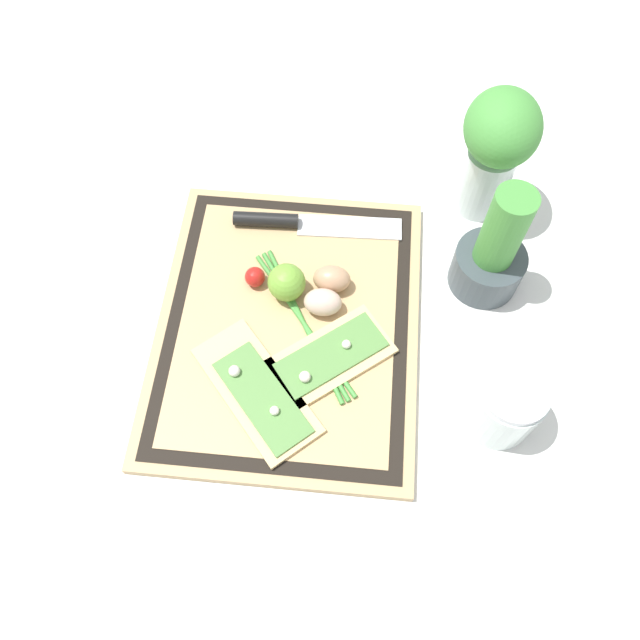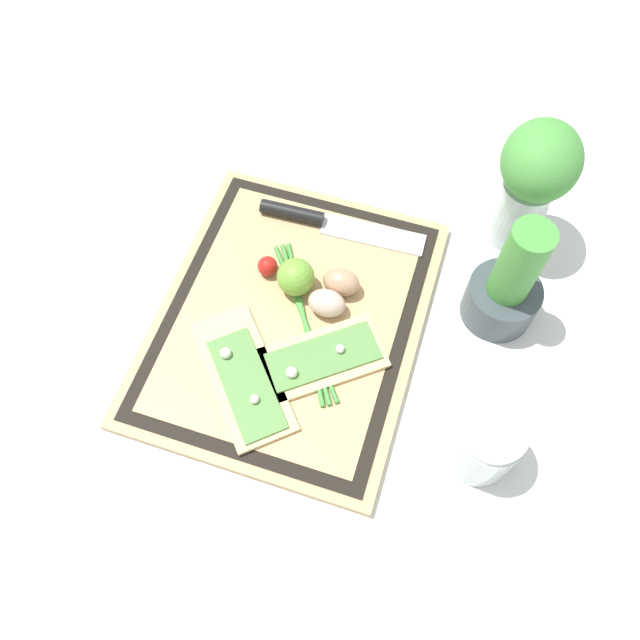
{
  "view_description": "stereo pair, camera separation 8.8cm",
  "coord_description": "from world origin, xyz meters",
  "px_view_note": "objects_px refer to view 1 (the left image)",
  "views": [
    {
      "loc": [
        0.41,
        0.09,
        0.81
      ],
      "look_at": [
        0.0,
        0.05,
        0.04
      ],
      "focal_mm": 35.0,
      "sensor_mm": 36.0,
      "label": 1
    },
    {
      "loc": [
        0.39,
        0.17,
        0.81
      ],
      "look_at": [
        0.0,
        0.05,
        0.04
      ],
      "focal_mm": 35.0,
      "sensor_mm": 36.0,
      "label": 2
    }
  ],
  "objects_px": {
    "knife": "(290,222)",
    "herb_pot": "(492,255)",
    "pizza_slice_far": "(324,360)",
    "lime": "(287,282)",
    "pizza_slice_near": "(257,391)",
    "egg_brown": "(332,279)",
    "herb_glass": "(496,146)",
    "egg_pink": "(323,302)",
    "sauce_jar": "(504,406)",
    "cherry_tomato_red": "(255,277)"
  },
  "relations": [
    {
      "from": "herb_pot",
      "to": "pizza_slice_near",
      "type": "bearing_deg",
      "value": -54.74
    },
    {
      "from": "lime",
      "to": "herb_pot",
      "type": "height_order",
      "value": "herb_pot"
    },
    {
      "from": "pizza_slice_far",
      "to": "knife",
      "type": "bearing_deg",
      "value": -161.85
    },
    {
      "from": "cherry_tomato_red",
      "to": "egg_brown",
      "type": "bearing_deg",
      "value": 92.06
    },
    {
      "from": "lime",
      "to": "cherry_tomato_red",
      "type": "height_order",
      "value": "lime"
    },
    {
      "from": "pizza_slice_near",
      "to": "herb_pot",
      "type": "bearing_deg",
      "value": 125.26
    },
    {
      "from": "pizza_slice_far",
      "to": "cherry_tomato_red",
      "type": "xyz_separation_m",
      "value": [
        -0.12,
        -0.11,
        0.01
      ]
    },
    {
      "from": "lime",
      "to": "cherry_tomato_red",
      "type": "distance_m",
      "value": 0.05
    },
    {
      "from": "sauce_jar",
      "to": "herb_glass",
      "type": "bearing_deg",
      "value": -177.14
    },
    {
      "from": "cherry_tomato_red",
      "to": "sauce_jar",
      "type": "xyz_separation_m",
      "value": [
        0.17,
        0.35,
        0.01
      ]
    },
    {
      "from": "pizza_slice_far",
      "to": "herb_pot",
      "type": "xyz_separation_m",
      "value": [
        -0.17,
        0.23,
        0.05
      ]
    },
    {
      "from": "egg_brown",
      "to": "herb_pot",
      "type": "xyz_separation_m",
      "value": [
        -0.04,
        0.23,
        0.03
      ]
    },
    {
      "from": "pizza_slice_near",
      "to": "egg_brown",
      "type": "distance_m",
      "value": 0.2
    },
    {
      "from": "egg_pink",
      "to": "sauce_jar",
      "type": "xyz_separation_m",
      "value": [
        0.14,
        0.25,
        0.01
      ]
    },
    {
      "from": "knife",
      "to": "herb_pot",
      "type": "height_order",
      "value": "herb_pot"
    },
    {
      "from": "sauce_jar",
      "to": "lime",
      "type": "bearing_deg",
      "value": -117.65
    },
    {
      "from": "knife",
      "to": "lime",
      "type": "relative_size",
      "value": 4.75
    },
    {
      "from": "pizza_slice_far",
      "to": "egg_pink",
      "type": "height_order",
      "value": "egg_pink"
    },
    {
      "from": "knife",
      "to": "egg_brown",
      "type": "relative_size",
      "value": 4.8
    },
    {
      "from": "sauce_jar",
      "to": "herb_glass",
      "type": "relative_size",
      "value": 0.48
    },
    {
      "from": "pizza_slice_near",
      "to": "lime",
      "type": "distance_m",
      "value": 0.16
    },
    {
      "from": "lime",
      "to": "knife",
      "type": "bearing_deg",
      "value": -175.08
    },
    {
      "from": "cherry_tomato_red",
      "to": "pizza_slice_near",
      "type": "bearing_deg",
      "value": 8.97
    },
    {
      "from": "pizza_slice_near",
      "to": "egg_pink",
      "type": "bearing_deg",
      "value": 151.14
    },
    {
      "from": "cherry_tomato_red",
      "to": "herb_glass",
      "type": "distance_m",
      "value": 0.4
    },
    {
      "from": "egg_brown",
      "to": "herb_glass",
      "type": "xyz_separation_m",
      "value": [
        -0.19,
        0.22,
        0.09
      ]
    },
    {
      "from": "egg_brown",
      "to": "knife",
      "type": "bearing_deg",
      "value": -144.62
    },
    {
      "from": "herb_pot",
      "to": "herb_glass",
      "type": "distance_m",
      "value": 0.16
    },
    {
      "from": "egg_pink",
      "to": "herb_pot",
      "type": "distance_m",
      "value": 0.25
    },
    {
      "from": "lime",
      "to": "herb_pot",
      "type": "relative_size",
      "value": 0.28
    },
    {
      "from": "pizza_slice_near",
      "to": "sauce_jar",
      "type": "distance_m",
      "value": 0.33
    },
    {
      "from": "egg_pink",
      "to": "herb_glass",
      "type": "bearing_deg",
      "value": 134.97
    },
    {
      "from": "egg_pink",
      "to": "cherry_tomato_red",
      "type": "xyz_separation_m",
      "value": [
        -0.04,
        -0.1,
        -0.0
      ]
    },
    {
      "from": "lime",
      "to": "cherry_tomato_red",
      "type": "xyz_separation_m",
      "value": [
        -0.01,
        -0.05,
        -0.01
      ]
    },
    {
      "from": "egg_pink",
      "to": "cherry_tomato_red",
      "type": "bearing_deg",
      "value": -109.0
    },
    {
      "from": "pizza_slice_near",
      "to": "pizza_slice_far",
      "type": "bearing_deg",
      "value": 122.41
    },
    {
      "from": "pizza_slice_near",
      "to": "egg_pink",
      "type": "height_order",
      "value": "egg_pink"
    },
    {
      "from": "pizza_slice_far",
      "to": "lime",
      "type": "height_order",
      "value": "lime"
    },
    {
      "from": "sauce_jar",
      "to": "pizza_slice_far",
      "type": "bearing_deg",
      "value": -102.38
    },
    {
      "from": "egg_pink",
      "to": "cherry_tomato_red",
      "type": "relative_size",
      "value": 1.83
    },
    {
      "from": "lime",
      "to": "herb_glass",
      "type": "distance_m",
      "value": 0.36
    },
    {
      "from": "lime",
      "to": "herb_glass",
      "type": "relative_size",
      "value": 0.25
    },
    {
      "from": "egg_pink",
      "to": "knife",
      "type": "bearing_deg",
      "value": -155.81
    },
    {
      "from": "sauce_jar",
      "to": "herb_glass",
      "type": "distance_m",
      "value": 0.38
    },
    {
      "from": "pizza_slice_far",
      "to": "lime",
      "type": "distance_m",
      "value": 0.13
    },
    {
      "from": "lime",
      "to": "herb_pot",
      "type": "distance_m",
      "value": 0.3
    },
    {
      "from": "pizza_slice_near",
      "to": "sauce_jar",
      "type": "xyz_separation_m",
      "value": [
        -0.0,
        0.32,
        0.02
      ]
    },
    {
      "from": "pizza_slice_far",
      "to": "herb_glass",
      "type": "height_order",
      "value": "herb_glass"
    },
    {
      "from": "pizza_slice_far",
      "to": "herb_glass",
      "type": "xyz_separation_m",
      "value": [
        -0.31,
        0.22,
        0.11
      ]
    },
    {
      "from": "egg_brown",
      "to": "herb_glass",
      "type": "bearing_deg",
      "value": 130.79
    }
  ]
}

